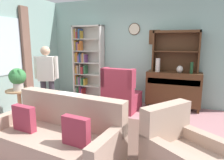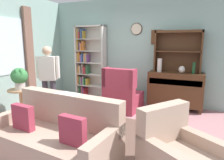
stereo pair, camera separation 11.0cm
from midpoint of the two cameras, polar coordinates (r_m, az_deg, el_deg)
ground_plane at (r=3.92m, az=-3.36°, el=-14.36°), size 5.40×4.60×0.02m
wall_back at (r=5.55m, az=5.93°, el=8.20°), size 5.00×0.09×2.80m
area_rug at (r=3.59m, az=-2.45°, el=-16.57°), size 2.49×2.17×0.01m
bookshelf at (r=5.95m, az=-7.89°, el=4.68°), size 0.90×0.30×2.10m
sideboard at (r=5.21m, az=16.36°, el=-2.31°), size 1.30×0.45×0.92m
sideboard_hutch at (r=5.19m, az=17.10°, el=9.32°), size 1.10×0.26×1.00m
vase_tall at (r=5.08m, az=12.23°, el=4.17°), size 0.11×0.11×0.33m
vase_round at (r=5.05m, az=18.05°, el=2.91°), size 0.15×0.15×0.17m
bottle_wine at (r=5.01m, az=21.04°, el=3.23°), size 0.07×0.07×0.27m
couch_floral at (r=3.05m, az=-16.00°, el=-15.77°), size 1.87×1.02×0.90m
armchair_floral at (r=2.72m, az=17.69°, el=-19.93°), size 1.07×1.06×0.88m
wingback_chair at (r=4.88m, az=1.84°, el=-4.26°), size 0.84×0.85×1.05m
plant_stand at (r=4.74m, az=-25.30°, el=-5.50°), size 0.52×0.52×0.66m
potted_plant_large at (r=4.55m, az=-25.83°, el=0.58°), size 0.34×0.34×0.47m
potted_plant_small at (r=4.80m, az=-19.90°, el=-7.79°), size 0.22×0.22×0.30m
person_reading at (r=4.62m, az=-18.63°, el=0.95°), size 0.51×0.32×1.56m
coffee_table at (r=3.76m, az=-7.51°, el=-9.52°), size 0.80×0.50×0.42m
book_stack at (r=3.60m, az=-7.11°, el=-8.51°), size 0.18×0.15×0.10m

